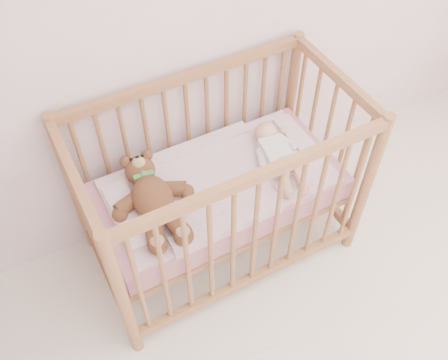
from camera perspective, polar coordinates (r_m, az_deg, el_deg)
crib at (r=2.52m, az=-0.54°, el=-1.00°), size 1.36×0.76×1.00m
mattress at (r=2.54m, az=-0.53°, el=-1.21°), size 1.22×0.62×0.13m
blanket at (r=2.48m, az=-0.55°, el=-0.12°), size 1.10×0.58×0.06m
baby at (r=2.52m, az=6.07°, el=3.28°), size 0.32×0.54×0.12m
teddy_bear at (r=2.32m, az=-8.08°, el=-2.25°), size 0.45×0.61×0.16m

